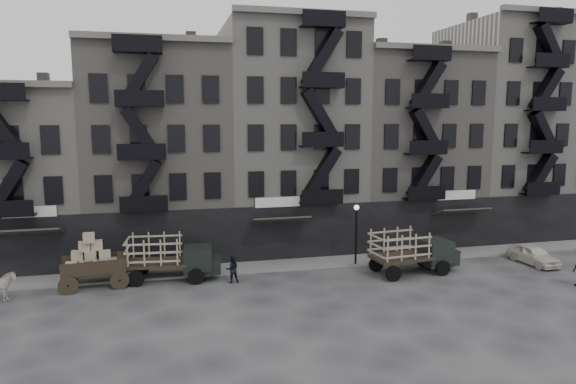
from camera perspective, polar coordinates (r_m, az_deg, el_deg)
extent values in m
plane|color=#38383A|center=(32.87, 4.20, -9.77)|extent=(140.00, 140.00, 0.00)
cube|color=slate|center=(36.27, 2.38, -7.88)|extent=(55.00, 2.50, 0.15)
cube|color=#99968D|center=(41.26, -28.09, 1.51)|extent=(10.00, 10.00, 12.00)
cube|color=#4C4744|center=(40.56, -25.26, 10.94)|extent=(0.70, 0.70, 1.20)
cube|color=gray|center=(39.81, -14.14, 4.19)|extent=(10.00, 10.00, 15.00)
cube|color=black|center=(35.72, -13.88, -5.19)|extent=(10.00, 0.35, 4.00)
cube|color=#595651|center=(34.93, -14.67, 16.30)|extent=(10.00, 0.50, 0.40)
cube|color=#4C4744|center=(40.23, -19.01, 15.61)|extent=(0.70, 0.70, 1.20)
cube|color=#4C4744|center=(40.14, -10.86, 15.92)|extent=(0.70, 0.70, 1.20)
cube|color=#99968D|center=(40.91, 0.02, 5.95)|extent=(10.00, 10.00, 17.00)
cube|color=black|center=(37.00, 1.84, -4.48)|extent=(10.00, 0.35, 4.00)
cube|color=#595651|center=(36.57, 2.04, 19.36)|extent=(10.00, 0.50, 0.40)
cube|color=#4C4744|center=(40.95, -4.29, 18.72)|extent=(0.70, 0.70, 1.20)
cube|color=#4C4744|center=(42.19, 3.51, 18.42)|extent=(0.70, 0.70, 1.20)
cube|color=gray|center=(44.39, 12.71, 4.64)|extent=(10.00, 10.00, 15.00)
cube|color=black|center=(40.77, 15.54, -3.58)|extent=(10.00, 0.35, 4.00)
cube|color=#595651|center=(40.07, 16.44, 15.17)|extent=(10.00, 0.50, 0.40)
cube|color=#4C4744|center=(43.40, 9.38, 15.37)|extent=(0.70, 0.70, 1.20)
cube|color=#4C4744|center=(45.79, 15.95, 14.79)|extent=(0.70, 0.70, 1.20)
cube|color=#99968D|center=(49.58, 23.25, 6.27)|extent=(10.00, 10.00, 18.00)
cube|color=black|center=(46.42, 26.41, -2.72)|extent=(10.00, 0.35, 4.00)
cube|color=#595651|center=(46.24, 27.93, 17.36)|extent=(10.00, 0.50, 0.40)
cube|color=#4C4744|center=(48.56, 20.96, 17.76)|extent=(0.70, 0.70, 1.20)
cube|color=#4C4744|center=(51.78, 26.20, 16.84)|extent=(0.70, 0.70, 1.20)
cylinder|color=black|center=(35.66, 7.56, -5.04)|extent=(0.14, 0.14, 4.00)
sphere|color=silver|center=(35.24, 7.63, -1.71)|extent=(0.36, 0.36, 0.36)
cube|color=black|center=(33.45, -20.75, -8.17)|extent=(3.83, 2.32, 0.20)
cylinder|color=black|center=(32.67, -23.24, -9.53)|extent=(1.12, 0.23, 1.11)
cylinder|color=black|center=(34.61, -23.07, -8.53)|extent=(1.12, 0.23, 1.11)
cylinder|color=black|center=(32.61, -18.20, -9.30)|extent=(1.12, 0.23, 1.11)
cylinder|color=black|center=(34.55, -18.33, -8.31)|extent=(1.12, 0.23, 1.11)
cube|color=black|center=(33.35, -17.99, -7.36)|extent=(0.69, 1.66, 0.81)
cube|color=black|center=(33.48, -14.26, -7.63)|extent=(3.90, 2.54, 0.20)
cube|color=black|center=(33.25, -9.95, -7.41)|extent=(1.93, 2.13, 1.63)
cube|color=black|center=(33.31, -8.24, -7.92)|extent=(1.03, 1.71, 0.98)
cylinder|color=black|center=(32.43, -10.18, -9.23)|extent=(1.00, 0.34, 0.98)
cylinder|color=black|center=(34.51, -10.03, -8.14)|extent=(1.00, 0.34, 0.98)
cylinder|color=black|center=(32.80, -16.54, -9.24)|extent=(1.00, 0.34, 0.98)
cylinder|color=black|center=(34.86, -15.99, -8.18)|extent=(1.00, 0.34, 0.98)
cube|color=black|center=(34.43, 12.47, -7.09)|extent=(3.95, 2.56, 0.20)
cube|color=black|center=(35.77, 15.98, -6.45)|extent=(1.95, 2.15, 1.66)
cube|color=black|center=(36.42, 17.25, -6.78)|extent=(1.04, 1.74, 1.00)
cylinder|color=black|center=(35.04, 16.82, -8.11)|extent=(1.01, 0.34, 1.00)
cylinder|color=black|center=(36.78, 14.80, -7.25)|extent=(1.01, 0.34, 1.00)
cylinder|color=black|center=(33.10, 11.63, -8.89)|extent=(1.01, 0.34, 1.00)
cylinder|color=black|center=(34.93, 9.76, -7.92)|extent=(1.01, 0.34, 1.00)
imported|color=silver|center=(39.97, 25.59, -6.29)|extent=(1.89, 4.08, 1.35)
imported|color=black|center=(32.34, -6.22, -8.52)|extent=(0.84, 0.66, 1.70)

